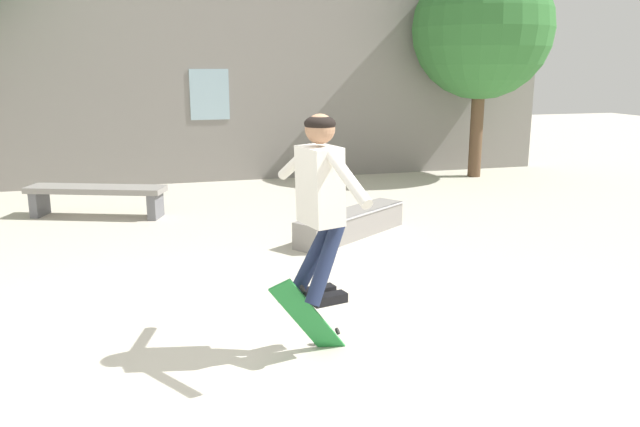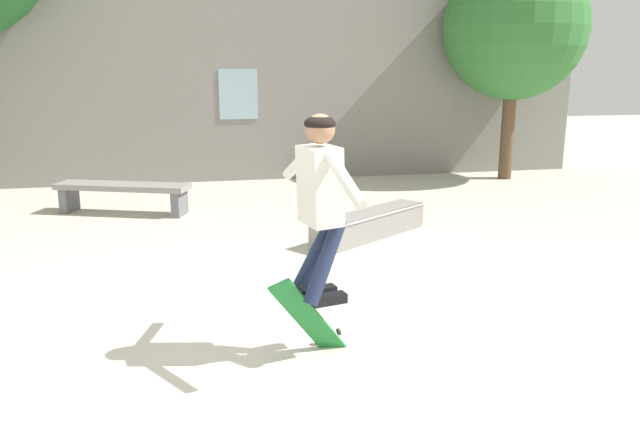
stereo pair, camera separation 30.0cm
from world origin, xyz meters
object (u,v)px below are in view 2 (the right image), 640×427
(tree_right, at_px, (515,28))
(skate_ledge, at_px, (370,224))
(park_bench, at_px, (123,191))
(skater, at_px, (320,193))
(skateboard_flipping, at_px, (310,320))

(tree_right, bearing_deg, skate_ledge, -136.30)
(tree_right, bearing_deg, park_bench, -167.20)
(tree_right, relative_size, skater, 3.00)
(skater, bearing_deg, skate_ledge, 54.76)
(park_bench, relative_size, skater, 1.46)
(skate_ledge, height_order, skater, skater)
(skater, distance_m, skateboard_flipping, 0.97)
(park_bench, distance_m, skater, 5.48)
(park_bench, bearing_deg, skater, -49.17)
(skate_ledge, xyz_separation_m, skater, (-1.27, -3.09, 1.07))
(tree_right, bearing_deg, skater, -126.88)
(skateboard_flipping, bearing_deg, park_bench, 89.75)
(park_bench, bearing_deg, tree_right, 33.17)
(park_bench, height_order, skateboard_flipping, skateboard_flipping)
(tree_right, height_order, park_bench, tree_right)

